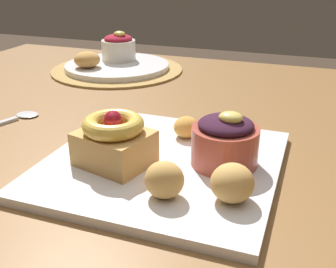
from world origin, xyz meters
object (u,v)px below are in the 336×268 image
at_px(fritter_front, 164,180).
at_px(fritter_middle, 232,183).
at_px(cake_slice, 114,140).
at_px(berry_ramekin, 225,141).
at_px(fritter_extra, 242,128).
at_px(back_ramekin, 119,47).
at_px(fritter_back, 186,127).
at_px(front_plate, 163,164).
at_px(back_pastry, 87,60).
at_px(back_plate, 117,66).
at_px(spoon, 11,120).

xyz_separation_m(fritter_front, fritter_middle, (0.07, 0.02, 0.00)).
xyz_separation_m(cake_slice, berry_ramekin, (0.13, 0.05, -0.00)).
distance_m(berry_ramekin, fritter_extra, 0.09).
bearing_deg(back_ramekin, fritter_back, -52.01).
bearing_deg(back_ramekin, front_plate, -57.77).
bearing_deg(cake_slice, back_pastry, 124.31).
height_order(front_plate, back_plate, back_plate).
distance_m(berry_ramekin, fritter_front, 0.11).
height_order(fritter_back, fritter_extra, same).
distance_m(fritter_extra, spoon, 0.38).
xyz_separation_m(cake_slice, back_ramekin, (-0.24, 0.49, 0.00)).
distance_m(back_plate, back_ramekin, 0.05).
distance_m(fritter_front, spoon, 0.36).
bearing_deg(spoon, back_ramekin, 18.66).
distance_m(cake_slice, fritter_extra, 0.19).
height_order(fritter_middle, fritter_extra, fritter_middle).
relative_size(berry_ramekin, fritter_extra, 2.25).
distance_m(cake_slice, fritter_front, 0.10).
height_order(berry_ramekin, back_plate, berry_ramekin).
relative_size(cake_slice, back_pastry, 1.71).
bearing_deg(back_pastry, front_plate, -48.58).
xyz_separation_m(front_plate, fritter_middle, (0.10, -0.06, 0.03)).
relative_size(cake_slice, fritter_front, 2.32).
xyz_separation_m(berry_ramekin, back_pastry, (-0.40, 0.35, -0.01)).
bearing_deg(back_plate, fritter_front, -58.44).
bearing_deg(berry_ramekin, front_plate, -167.89).
distance_m(fritter_front, back_ramekin, 0.63).
bearing_deg(spoon, fritter_front, -94.72).
height_order(front_plate, fritter_back, fritter_back).
distance_m(front_plate, fritter_front, 0.09).
distance_m(cake_slice, back_ramekin, 0.54).
relative_size(fritter_middle, back_pastry, 0.80).
height_order(front_plate, cake_slice, cake_slice).
relative_size(fritter_extra, back_ramekin, 0.45).
bearing_deg(back_plate, fritter_middle, -52.00).
bearing_deg(fritter_extra, back_pastry, 147.09).
bearing_deg(cake_slice, spoon, 158.21).
xyz_separation_m(back_plate, back_ramekin, (-0.01, 0.04, 0.04)).
bearing_deg(back_plate, front_plate, -56.77).
height_order(back_ramekin, spoon, back_ramekin).
bearing_deg(berry_ramekin, fritter_extra, 86.42).
bearing_deg(back_ramekin, fritter_middle, -53.09).
distance_m(cake_slice, back_pastry, 0.48).
relative_size(fritter_middle, fritter_extra, 1.27).
relative_size(fritter_extra, back_pastry, 0.63).
xyz_separation_m(fritter_back, back_pastry, (-0.33, 0.29, 0.01)).
distance_m(fritter_middle, fritter_extra, 0.17).
distance_m(front_plate, berry_ramekin, 0.09).
bearing_deg(fritter_extra, fritter_middle, -82.78).
height_order(cake_slice, back_ramekin, back_ramekin).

